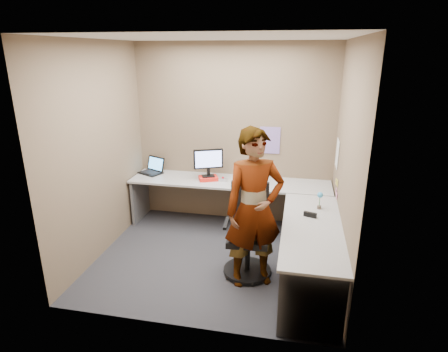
% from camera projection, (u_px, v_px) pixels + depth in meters
% --- Properties ---
extents(ground, '(3.00, 3.00, 0.00)m').
position_uv_depth(ground, '(215.00, 258.00, 4.87)').
color(ground, '#27262B').
rests_on(ground, ground).
extents(wall_back, '(3.00, 0.00, 3.00)m').
position_uv_depth(wall_back, '(234.00, 135.00, 5.64)').
color(wall_back, brown).
rests_on(wall_back, ground).
extents(wall_right, '(0.00, 2.70, 2.70)m').
position_uv_depth(wall_right, '(346.00, 166.00, 4.15)').
color(wall_right, brown).
rests_on(wall_right, ground).
extents(wall_left, '(0.00, 2.70, 2.70)m').
position_uv_depth(wall_left, '(99.00, 152.00, 4.72)').
color(wall_left, brown).
rests_on(wall_left, ground).
extents(ceiling, '(3.00, 3.00, 0.00)m').
position_uv_depth(ceiling, '(213.00, 37.00, 4.01)').
color(ceiling, white).
rests_on(ceiling, wall_back).
extents(desk, '(2.98, 2.58, 0.73)m').
position_uv_depth(desk, '(253.00, 208.00, 4.96)').
color(desk, '#A0A0A0').
rests_on(desk, ground).
extents(paper_ream, '(0.33, 0.29, 0.05)m').
position_uv_depth(paper_ream, '(208.00, 178.00, 5.57)').
color(paper_ream, red).
rests_on(paper_ream, desk).
extents(monitor, '(0.41, 0.21, 0.41)m').
position_uv_depth(monitor, '(208.00, 160.00, 5.50)').
color(monitor, black).
rests_on(monitor, paper_ream).
extents(laptop, '(0.43, 0.40, 0.24)m').
position_uv_depth(laptop, '(153.00, 169.00, 5.90)').
color(laptop, black).
rests_on(laptop, desk).
extents(trackball_mouse, '(0.12, 0.08, 0.07)m').
position_uv_depth(trackball_mouse, '(223.00, 179.00, 5.53)').
color(trackball_mouse, '#B7B7BC').
rests_on(trackball_mouse, desk).
extents(origami, '(0.10, 0.10, 0.06)m').
position_uv_depth(origami, '(241.00, 185.00, 5.28)').
color(origami, white).
rests_on(origami, desk).
extents(stapler, '(0.16, 0.08, 0.05)m').
position_uv_depth(stapler, '(310.00, 215.00, 4.34)').
color(stapler, black).
rests_on(stapler, desk).
extents(flower, '(0.07, 0.07, 0.22)m').
position_uv_depth(flower, '(320.00, 198.00, 4.52)').
color(flower, brown).
rests_on(flower, desk).
extents(calendar_purple, '(0.30, 0.01, 0.40)m').
position_uv_depth(calendar_purple, '(270.00, 140.00, 5.55)').
color(calendar_purple, '#846BB7').
rests_on(calendar_purple, wall_back).
extents(calendar_white, '(0.01, 0.28, 0.38)m').
position_uv_depth(calendar_white, '(337.00, 154.00, 5.02)').
color(calendar_white, white).
rests_on(calendar_white, wall_right).
extents(sticky_note_a, '(0.01, 0.07, 0.07)m').
position_uv_depth(sticky_note_a, '(337.00, 183.00, 4.79)').
color(sticky_note_a, '#F2E059').
rests_on(sticky_note_a, wall_right).
extents(sticky_note_b, '(0.01, 0.07, 0.07)m').
position_uv_depth(sticky_note_b, '(336.00, 191.00, 4.88)').
color(sticky_note_b, pink).
rests_on(sticky_note_b, wall_right).
extents(sticky_note_c, '(0.01, 0.07, 0.07)m').
position_uv_depth(sticky_note_c, '(337.00, 196.00, 4.78)').
color(sticky_note_c, pink).
rests_on(sticky_note_c, wall_right).
extents(sticky_note_d, '(0.01, 0.07, 0.07)m').
position_uv_depth(sticky_note_d, '(336.00, 182.00, 4.94)').
color(sticky_note_d, '#F2E059').
rests_on(sticky_note_d, wall_right).
extents(office_chair, '(0.57, 0.57, 1.08)m').
position_uv_depth(office_chair, '(248.00, 238.00, 4.46)').
color(office_chair, black).
rests_on(office_chair, ground).
extents(person, '(0.79, 0.67, 1.82)m').
position_uv_depth(person, '(254.00, 209.00, 4.11)').
color(person, '#999399').
rests_on(person, ground).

